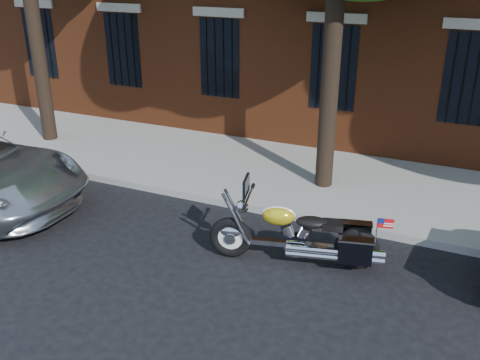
% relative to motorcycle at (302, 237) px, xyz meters
% --- Properties ---
extents(ground, '(120.00, 120.00, 0.00)m').
position_rel_motorcycle_xyz_m(ground, '(-0.98, 0.09, -0.49)').
color(ground, black).
rests_on(ground, ground).
extents(curb, '(40.00, 0.16, 0.15)m').
position_rel_motorcycle_xyz_m(curb, '(-0.98, 1.47, -0.42)').
color(curb, gray).
rests_on(curb, ground).
extents(sidewalk, '(40.00, 3.60, 0.15)m').
position_rel_motorcycle_xyz_m(sidewalk, '(-0.98, 3.35, -0.42)').
color(sidewalk, gray).
rests_on(sidewalk, ground).
extents(motorcycle, '(2.91, 1.23, 1.46)m').
position_rel_motorcycle_xyz_m(motorcycle, '(0.00, 0.00, 0.00)').
color(motorcycle, black).
rests_on(motorcycle, ground).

